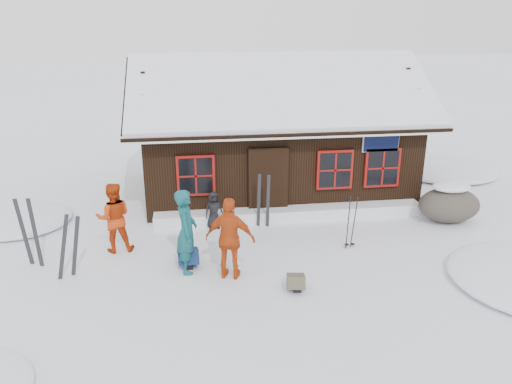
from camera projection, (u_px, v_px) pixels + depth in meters
ground at (247, 258)px, 11.88m from camera, size 120.00×120.00×0.00m
mountain_hut at (274, 142)px, 16.19m from camera, size 8.90×6.09×4.42m
snow_drift at (290, 213)px, 14.11m from camera, size 7.60×0.60×0.35m
snow_mounds at (298, 224)px, 13.83m from camera, size 20.60×13.20×0.48m
skier_teal at (187, 231)px, 10.99m from camera, size 0.50×0.73×1.94m
skier_orange_left at (114, 218)px, 12.00m from camera, size 0.91×0.74×1.74m
skier_orange_right at (230, 239)px, 10.73m from camera, size 1.18×0.77×1.86m
skier_crouched at (214, 210)px, 13.40m from camera, size 0.58×0.47×1.04m
boulder at (449, 204)px, 13.89m from camera, size 1.72×1.29×1.01m
ski_pair_left at (69, 247)px, 10.82m from camera, size 0.63×0.18×1.52m
ski_pair_mid at (30, 233)px, 11.32m from camera, size 0.49×0.19×1.69m
ski_pair_right at (263, 202)px, 13.45m from camera, size 0.36×0.15×1.54m
ski_poles at (351, 223)px, 12.23m from camera, size 0.25×0.12×1.39m
backpack_blue at (188, 259)px, 11.47m from camera, size 0.50×0.64×0.33m
backpack_olive at (296, 284)px, 10.49m from camera, size 0.44×0.54×0.27m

